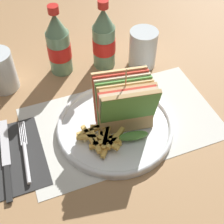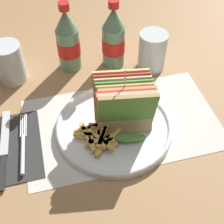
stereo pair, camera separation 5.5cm
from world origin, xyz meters
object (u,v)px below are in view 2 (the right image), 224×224
Objects in this scene: knife at (4,148)px; coke_bottle_near at (68,42)px; glass_near at (152,53)px; glass_far at (10,63)px; fork at (23,149)px; coke_bottle_far at (113,39)px; plate_main at (114,127)px; club_sandwich at (125,106)px.

knife is 0.32m from coke_bottle_near.
glass_far is at bearing 173.35° from glass_near.
glass_far reaches higher than fork.
knife is (-0.04, 0.01, -0.00)m from fork.
glass_near reaches higher than fork.
coke_bottle_far reaches higher than glass_far.
glass_near is 1.00× the size of glass_far.
fork is 0.88× the size of coke_bottle_far.
glass_far reaches higher than plate_main.
plate_main is at bearing 3.24° from knife.
club_sandwich is 0.27m from coke_bottle_near.
coke_bottle_near is at bearing 103.38° from plate_main.
fork is at bearing -119.60° from coke_bottle_near.
coke_bottle_far is at bearing 40.91° from knife.
coke_bottle_far reaches higher than fork.
fork is 0.88× the size of coke_bottle_near.
knife is at bearing -143.35° from coke_bottle_far.
club_sandwich is 0.24m from glass_near.
coke_bottle_near reaches higher than glass_near.
knife is at bearing -154.78° from glass_near.
glass_far is (-0.38, 0.04, 0.01)m from glass_near.
plate_main is 1.58× the size of fork.
coke_bottle_far is (0.12, -0.02, 0.00)m from coke_bottle_near.
coke_bottle_near is at bearing 64.66° from fork.
glass_near is (0.10, -0.04, -0.04)m from coke_bottle_far.
coke_bottle_near reaches higher than fork.
coke_bottle_far is (0.27, 0.24, 0.08)m from fork.
coke_bottle_near is at bearing 56.93° from knife.
glass_near is (0.41, 0.19, 0.04)m from knife.
coke_bottle_far is at bearing 159.23° from glass_near.
coke_bottle_near reaches higher than plate_main.
coke_bottle_near is 1.81× the size of glass_far.
knife is 0.39m from coke_bottle_far.
knife is 2.02× the size of glass_far.
fork is (-0.21, -0.01, -0.00)m from plate_main.
plate_main is at bearing -47.68° from glass_far.
club_sandwich is 0.95× the size of fork.
plate_main is 0.25m from knife.
coke_bottle_far is (0.04, 0.24, 0.01)m from club_sandwich.
knife is 2.02× the size of glass_near.
plate_main is at bearing 174.04° from club_sandwich.
club_sandwich is 0.34m from glass_far.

